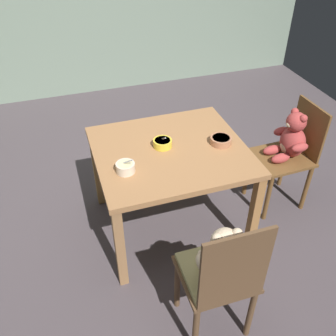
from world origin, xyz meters
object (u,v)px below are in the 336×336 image
object	(u,v)px
teddy_chair_near_front	(221,267)
porridge_bowl_terracotta_near_right	(221,140)
teddy_chair_near_right	(290,144)
porridge_bowl_yellow_center	(163,143)
dining_table	(170,160)
porridge_bowl_cream_near_left	(125,167)

from	to	relation	value
teddy_chair_near_front	porridge_bowl_terracotta_near_right	distance (m)	0.95
teddy_chair_near_right	porridge_bowl_terracotta_near_right	bearing A→B (deg)	0.61
teddy_chair_near_front	porridge_bowl_terracotta_near_right	world-z (taller)	teddy_chair_near_front
teddy_chair_near_right	porridge_bowl_yellow_center	distance (m)	1.02
dining_table	teddy_chair_near_right	distance (m)	0.96
porridge_bowl_yellow_center	porridge_bowl_terracotta_near_right	distance (m)	0.40
teddy_chair_near_front	porridge_bowl_yellow_center	size ratio (longest dim) A/B	6.77
porridge_bowl_terracotta_near_right	porridge_bowl_cream_near_left	xyz separation A→B (m)	(-0.70, -0.10, 0.01)
teddy_chair_near_right	porridge_bowl_terracotta_near_right	distance (m)	0.63
porridge_bowl_yellow_center	porridge_bowl_cream_near_left	size ratio (longest dim) A/B	1.15
dining_table	porridge_bowl_cream_near_left	bearing A→B (deg)	-156.85
teddy_chair_near_front	teddy_chair_near_right	distance (m)	1.32
teddy_chair_near_right	porridge_bowl_terracotta_near_right	world-z (taller)	teddy_chair_near_right
teddy_chair_near_right	porridge_bowl_terracotta_near_right	xyz separation A→B (m)	(-0.61, -0.02, 0.18)
teddy_chair_near_right	porridge_bowl_cream_near_left	bearing A→B (deg)	3.97
teddy_chair_near_front	teddy_chair_near_right	xyz separation A→B (m)	(0.98, 0.88, -0.00)
dining_table	teddy_chair_near_front	bearing A→B (deg)	-91.37
porridge_bowl_yellow_center	porridge_bowl_cream_near_left	distance (m)	0.36
teddy_chair_near_front	porridge_bowl_yellow_center	xyz separation A→B (m)	(-0.02, 0.94, 0.18)
dining_table	teddy_chair_near_right	world-z (taller)	teddy_chair_near_right
porridge_bowl_terracotta_near_right	teddy_chair_near_right	bearing A→B (deg)	2.23
teddy_chair_near_front	teddy_chair_near_right	bearing A→B (deg)	-47.75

